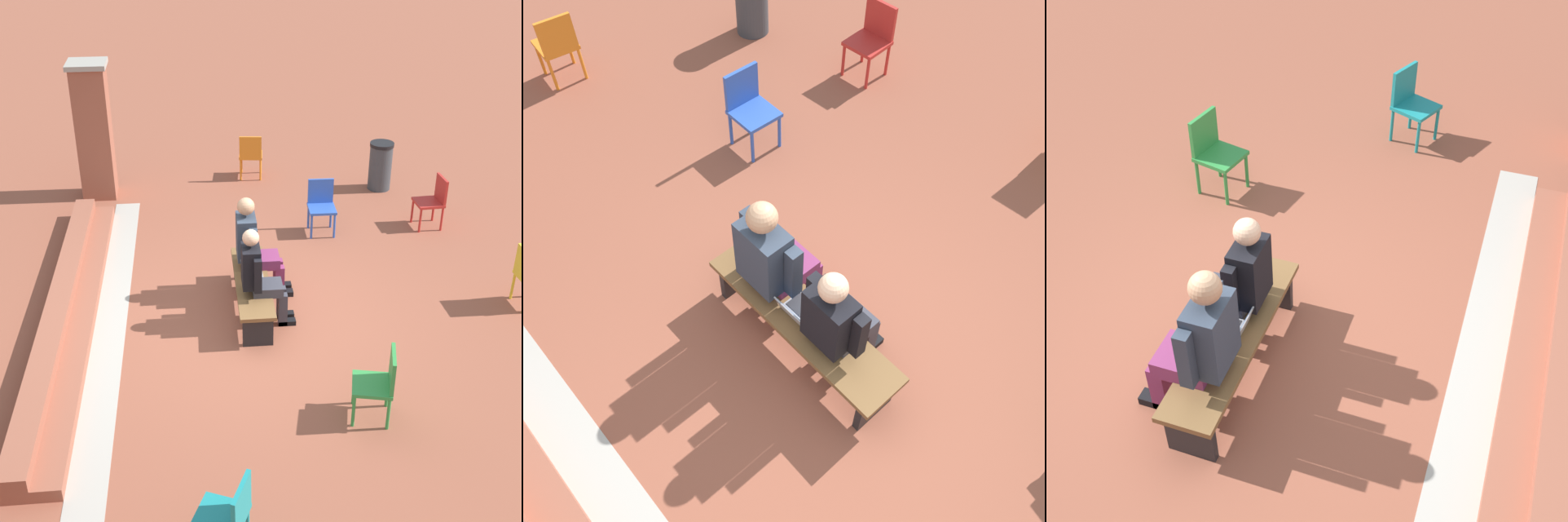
% 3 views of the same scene
% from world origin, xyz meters
% --- Properties ---
extents(ground_plane, '(60.00, 60.00, 0.00)m').
position_xyz_m(ground_plane, '(0.00, 0.00, 0.00)').
color(ground_plane, brown).
extents(concrete_strip, '(6.96, 0.40, 0.01)m').
position_xyz_m(concrete_strip, '(0.30, 1.76, 0.00)').
color(concrete_strip, '#A8A399').
rests_on(concrete_strip, ground).
extents(brick_steps, '(6.16, 0.60, 0.30)m').
position_xyz_m(brick_steps, '(0.30, 2.31, 0.12)').
color(brick_steps, '#93513D').
rests_on(brick_steps, ground).
extents(brick_pillar_right_of_steps, '(0.64, 0.64, 2.33)m').
position_xyz_m(brick_pillar_right_of_steps, '(4.22, 2.25, 1.18)').
color(brick_pillar_right_of_steps, '#93513D').
rests_on(brick_pillar_right_of_steps, ground).
extents(bench, '(1.80, 0.44, 0.45)m').
position_xyz_m(bench, '(0.30, -0.08, 0.35)').
color(bench, brown).
rests_on(bench, ground).
extents(person_student, '(0.53, 0.68, 1.33)m').
position_xyz_m(person_student, '(-0.01, -0.15, 0.71)').
color(person_student, '#383842').
rests_on(person_student, ground).
extents(person_adult, '(0.59, 0.75, 1.43)m').
position_xyz_m(person_adult, '(0.70, -0.15, 0.75)').
color(person_adult, '#7F2D5B').
rests_on(person_adult, ground).
extents(laptop, '(0.32, 0.29, 0.21)m').
position_xyz_m(laptop, '(0.32, -0.07, 0.50)').
color(laptop, '#9EA0A5').
rests_on(laptop, bench).
extents(plastic_chair_far_left, '(0.45, 0.45, 0.84)m').
position_xyz_m(plastic_chair_far_left, '(2.46, -3.16, 0.48)').
color(plastic_chair_far_left, red).
rests_on(plastic_chair_far_left, ground).
extents(plastic_chair_by_pillar, '(0.55, 0.55, 0.84)m').
position_xyz_m(plastic_chair_by_pillar, '(-3.50, 0.45, 0.48)').
color(plastic_chair_by_pillar, teal).
rests_on(plastic_chair_by_pillar, ground).
extents(plastic_chair_far_right, '(0.43, 0.43, 0.84)m').
position_xyz_m(plastic_chair_far_right, '(2.47, -1.36, 0.48)').
color(plastic_chair_far_right, '#2D56B7').
rests_on(plastic_chair_far_right, ground).
extents(plastic_chair_near_bench_left, '(0.46, 0.46, 0.84)m').
position_xyz_m(plastic_chair_near_bench_left, '(4.70, -0.44, 0.48)').
color(plastic_chair_near_bench_left, orange).
rests_on(plastic_chair_near_bench_left, ground).
extents(plastic_chair_foreground, '(0.50, 0.50, 0.84)m').
position_xyz_m(plastic_chair_foreground, '(-1.91, -1.23, 0.48)').
color(plastic_chair_foreground, '#2D893D').
rests_on(plastic_chair_foreground, ground).
extents(litter_bin, '(0.42, 0.42, 0.86)m').
position_xyz_m(litter_bin, '(4.01, -2.68, 0.43)').
color(litter_bin, '#383D42').
rests_on(litter_bin, ground).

